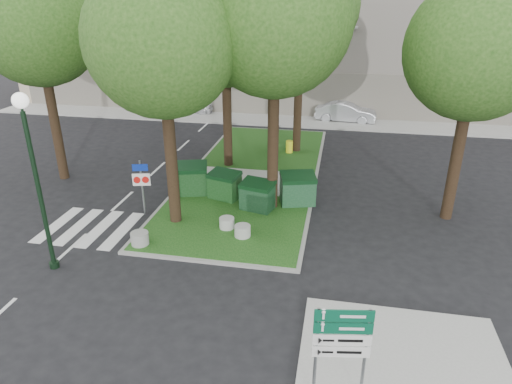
% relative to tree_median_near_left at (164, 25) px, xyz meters
% --- Properties ---
extents(ground, '(120.00, 120.00, 0.00)m').
position_rel_tree_median_near_left_xyz_m(ground, '(1.41, -2.56, -7.32)').
color(ground, black).
rests_on(ground, ground).
extents(median_island, '(6.00, 16.00, 0.12)m').
position_rel_tree_median_near_left_xyz_m(median_island, '(1.91, 5.44, -7.26)').
color(median_island, '#144112').
rests_on(median_island, ground).
extents(median_kerb, '(6.30, 16.30, 0.10)m').
position_rel_tree_median_near_left_xyz_m(median_kerb, '(1.91, 5.44, -7.27)').
color(median_kerb, gray).
rests_on(median_kerb, ground).
extents(sidewalk_corner, '(5.00, 4.00, 0.12)m').
position_rel_tree_median_near_left_xyz_m(sidewalk_corner, '(7.91, -6.06, -7.26)').
color(sidewalk_corner, '#999993').
rests_on(sidewalk_corner, ground).
extents(building_sidewalk, '(42.00, 3.00, 0.12)m').
position_rel_tree_median_near_left_xyz_m(building_sidewalk, '(1.41, 15.94, -7.26)').
color(building_sidewalk, '#999993').
rests_on(building_sidewalk, ground).
extents(zebra_crossing, '(5.00, 3.00, 0.01)m').
position_rel_tree_median_near_left_xyz_m(zebra_crossing, '(-2.34, -1.06, -7.31)').
color(zebra_crossing, silver).
rests_on(zebra_crossing, ground).
extents(tree_median_near_left, '(5.20, 5.20, 10.53)m').
position_rel_tree_median_near_left_xyz_m(tree_median_near_left, '(0.00, 0.00, 0.00)').
color(tree_median_near_left, black).
rests_on(tree_median_near_left, ground).
extents(tree_median_near_right, '(5.60, 5.60, 11.46)m').
position_rel_tree_median_near_left_xyz_m(tree_median_near_right, '(3.50, 2.00, 0.67)').
color(tree_median_near_right, black).
rests_on(tree_median_near_right, ground).
extents(tree_median_mid, '(4.80, 4.80, 9.99)m').
position_rel_tree_median_near_left_xyz_m(tree_median_mid, '(0.50, 6.50, -0.34)').
color(tree_median_mid, black).
rests_on(tree_median_mid, ground).
extents(tree_street_left, '(5.40, 5.40, 11.00)m').
position_rel_tree_median_near_left_xyz_m(tree_street_left, '(-7.00, 3.50, 0.33)').
color(tree_street_left, black).
rests_on(tree_street_left, ground).
extents(tree_street_right, '(5.00, 5.00, 10.06)m').
position_rel_tree_median_near_left_xyz_m(tree_street_right, '(10.50, 2.50, -0.33)').
color(tree_street_right, black).
rests_on(tree_street_right, ground).
extents(dumpster_a, '(1.70, 1.39, 1.37)m').
position_rel_tree_median_near_left_xyz_m(dumpster_a, '(-0.34, 2.63, -6.54)').
color(dumpster_a, '#0F3711').
rests_on(dumpster_a, median_island).
extents(dumpster_b, '(1.51, 1.25, 1.21)m').
position_rel_tree_median_near_left_xyz_m(dumpster_b, '(1.26, 2.39, -6.62)').
color(dumpster_b, '#113B12').
rests_on(dumpster_b, median_island).
extents(dumpster_c, '(1.51, 1.22, 1.23)m').
position_rel_tree_median_near_left_xyz_m(dumpster_c, '(2.86, 1.57, -6.61)').
color(dumpster_c, '#0F3318').
rests_on(dumpster_c, median_island).
extents(dumpster_d, '(1.66, 1.36, 1.34)m').
position_rel_tree_median_near_left_xyz_m(dumpster_d, '(4.41, 2.42, -6.55)').
color(dumpster_d, '#133E20').
rests_on(dumpster_d, median_island).
extents(bollard_left, '(0.63, 0.63, 0.45)m').
position_rel_tree_median_near_left_xyz_m(bollard_left, '(-0.69, -2.06, -6.97)').
color(bollard_left, gray).
rests_on(bollard_left, median_island).
extents(bollard_right, '(0.59, 0.59, 0.42)m').
position_rel_tree_median_near_left_xyz_m(bollard_right, '(2.75, -0.81, -6.99)').
color(bollard_right, '#A1A19C').
rests_on(bollard_right, median_island).
extents(bollard_mid, '(0.57, 0.57, 0.41)m').
position_rel_tree_median_near_left_xyz_m(bollard_mid, '(2.03, -0.29, -6.99)').
color(bollard_mid, '#A9AAA4').
rests_on(bollard_mid, median_island).
extents(litter_bin, '(0.38, 0.38, 0.66)m').
position_rel_tree_median_near_left_xyz_m(litter_bin, '(3.26, 8.99, -6.86)').
color(litter_bin, yellow).
rests_on(litter_bin, median_island).
extents(street_lamp, '(0.46, 0.46, 5.75)m').
position_rel_tree_median_near_left_xyz_m(street_lamp, '(-2.93, -3.82, -3.70)').
color(street_lamp, black).
rests_on(street_lamp, ground).
extents(traffic_sign_pole, '(0.68, 0.21, 2.31)m').
position_rel_tree_median_near_left_xyz_m(traffic_sign_pole, '(-1.60, 0.44, -5.83)').
color(traffic_sign_pole, slate).
rests_on(traffic_sign_pole, ground).
extents(directional_sign, '(1.20, 0.25, 2.42)m').
position_rel_tree_median_near_left_xyz_m(directional_sign, '(6.34, -7.56, -5.59)').
color(directional_sign, slate).
rests_on(directional_sign, sidewalk_corner).
extents(car_white, '(4.21, 2.11, 1.38)m').
position_rel_tree_median_near_left_xyz_m(car_white, '(-5.45, 16.94, -6.63)').
color(car_white, silver).
rests_on(car_white, ground).
extents(car_silver, '(4.28, 1.83, 1.37)m').
position_rel_tree_median_near_left_xyz_m(car_silver, '(6.25, 16.72, -6.63)').
color(car_silver, '#ADB0B6').
rests_on(car_silver, ground).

